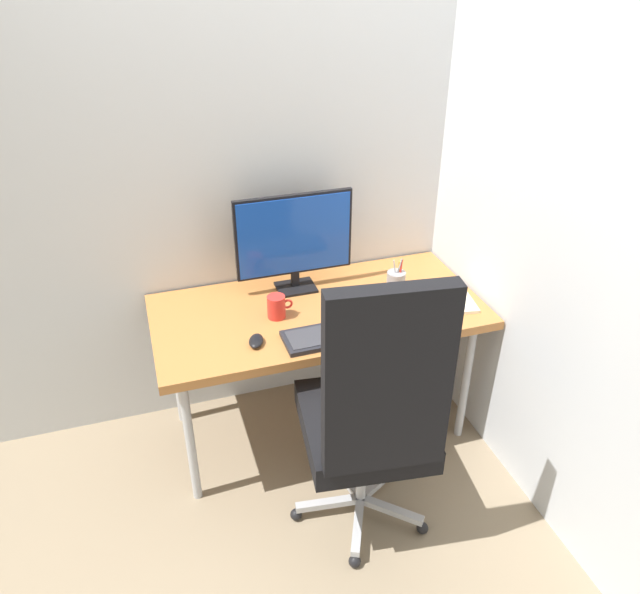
# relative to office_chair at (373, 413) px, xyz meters

# --- Properties ---
(ground_plane) EXTENTS (8.00, 8.00, 0.00)m
(ground_plane) POSITION_rel_office_chair_xyz_m (0.00, 0.66, -0.64)
(ground_plane) COLOR gray
(wall_back) EXTENTS (3.10, 0.04, 2.80)m
(wall_back) POSITION_rel_office_chair_xyz_m (0.00, 1.05, 0.76)
(wall_back) COLOR silver
(wall_back) RESTS_ON ground_plane
(wall_side_right) EXTENTS (0.04, 2.33, 2.80)m
(wall_side_right) POSITION_rel_office_chair_xyz_m (0.77, 0.43, 0.76)
(wall_side_right) COLOR silver
(wall_side_right) RESTS_ON ground_plane
(desk) EXTENTS (1.48, 0.71, 0.71)m
(desk) POSITION_rel_office_chair_xyz_m (0.00, 0.66, 0.01)
(desk) COLOR #B27038
(desk) RESTS_ON ground_plane
(office_chair) EXTENTS (0.58, 0.62, 1.26)m
(office_chair) POSITION_rel_office_chair_xyz_m (0.00, 0.00, 0.00)
(office_chair) COLOR black
(office_chair) RESTS_ON ground_plane
(monitor) EXTENTS (0.55, 0.14, 0.47)m
(monitor) POSITION_rel_office_chair_xyz_m (-0.05, 0.87, 0.33)
(monitor) COLOR black
(monitor) RESTS_ON desk
(keyboard) EXTENTS (0.44, 0.18, 0.02)m
(keyboard) POSITION_rel_office_chair_xyz_m (-0.00, 0.42, 0.08)
(keyboard) COLOR black
(keyboard) RESTS_ON desk
(mouse) EXTENTS (0.09, 0.11, 0.03)m
(mouse) POSITION_rel_office_chair_xyz_m (-0.33, 0.47, 0.08)
(mouse) COLOR black
(mouse) RESTS_ON desk
(pen_holder) EXTENTS (0.09, 0.09, 0.18)m
(pen_holder) POSITION_rel_office_chair_xyz_m (0.39, 0.68, 0.12)
(pen_holder) COLOR gray
(pen_holder) RESTS_ON desk
(notebook) EXTENTS (0.19, 0.25, 0.01)m
(notebook) POSITION_rel_office_chair_xyz_m (0.61, 0.52, 0.07)
(notebook) COLOR beige
(notebook) RESTS_ON desk
(coffee_mug) EXTENTS (0.11, 0.08, 0.10)m
(coffee_mug) POSITION_rel_office_chair_xyz_m (-0.19, 0.65, 0.12)
(coffee_mug) COLOR red
(coffee_mug) RESTS_ON desk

